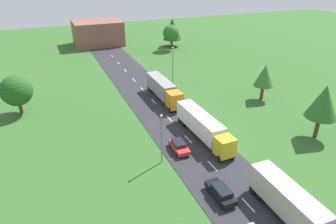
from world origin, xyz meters
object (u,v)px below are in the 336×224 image
tree_ash (265,76)px  distant_building (98,33)px  car_third (221,192)px  tree_oak (323,102)px  tree_pine (172,29)px  truck_lead (294,207)px  tree_maple (16,91)px  tree_birch (171,33)px  truck_second (203,126)px  lamppost_second (161,136)px  lamppost_third (173,66)px  truck_third (163,89)px  car_fourth (179,146)px

tree_ash → distant_building: distant_building is taller
car_third → tree_ash: size_ratio=0.62×
tree_oak → tree_pine: 62.23m
truck_lead → tree_maple: bearing=124.4°
truck_lead → distant_building: size_ratio=0.80×
truck_lead → tree_birch: 71.68m
tree_pine → tree_ash: size_ratio=1.25×
car_third → tree_maple: size_ratio=0.61×
truck_lead → truck_second: (-0.28, 18.57, -0.01)m
tree_maple → distant_building: 52.61m
truck_second → car_third: truck_second is taller
lamppost_second → tree_pine: (27.29, 59.06, 1.45)m
lamppost_third → tree_oak: bearing=-66.4°
distant_building → truck_lead: bearing=-87.8°
lamppost_third → tree_oak: size_ratio=1.04×
car_third → tree_ash: bearing=43.0°
car_third → lamppost_second: bearing=112.1°
truck_second → tree_ash: tree_ash is taller
tree_oak → tree_pine: size_ratio=0.97×
tree_maple → truck_second: bearing=-37.6°
lamppost_second → car_third: bearing=-67.9°
lamppost_second → tree_pine: tree_pine is taller
truck_third → tree_maple: size_ratio=1.82×
tree_birch → tree_ash: bearing=-88.3°
truck_lead → lamppost_second: size_ratio=1.68×
car_fourth → lamppost_second: bearing=-153.7°
tree_oak → lamppost_second: bearing=172.8°
truck_second → tree_ash: (18.02, 8.41, 2.83)m
car_fourth → lamppost_third: bearing=68.5°
truck_lead → lamppost_second: (-8.51, 15.03, 1.98)m
car_third → lamppost_second: size_ratio=0.61×
car_third → tree_pine: size_ratio=0.50×
truck_third → tree_birch: 39.01m
lamppost_third → tree_birch: (12.52, 29.93, 0.27)m
lamppost_second → tree_ash: 28.85m
car_third → lamppost_third: lamppost_third is taller
tree_birch → distant_building: size_ratio=0.51×
truck_lead → truck_second: bearing=90.9°
lamppost_second → tree_oak: tree_oak is taller
truck_second → truck_lead: bearing=-89.1°
car_third → tree_pine: bearing=70.9°
car_fourth → lamppost_second: lamppost_second is taller
truck_second → car_fourth: truck_second is taller
truck_third → tree_birch: bearing=64.4°
truck_third → car_third: truck_third is taller
car_fourth → tree_pine: bearing=67.4°
tree_ash → distant_building: bearing=109.7°
truck_lead → truck_second: 18.57m
truck_lead → tree_ash: bearing=56.7°
truck_second → lamppost_second: bearing=-156.7°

